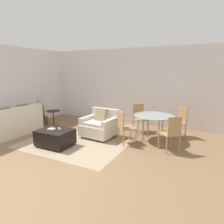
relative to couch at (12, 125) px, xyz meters
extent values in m
plane|color=brown|center=(2.43, -0.95, -0.31)|extent=(20.00, 20.00, 0.00)
cube|color=white|center=(2.43, 3.01, 1.07)|extent=(12.00, 0.06, 2.75)
cube|color=white|center=(-0.60, 0.55, 1.07)|extent=(0.06, 12.00, 2.75)
cube|color=gray|center=(2.20, 0.13, -0.31)|extent=(2.80, 1.89, 0.00)
cube|color=brown|center=(2.20, -0.44, -0.30)|extent=(2.75, 0.07, 0.00)
cube|color=brown|center=(2.20, -0.06, -0.30)|extent=(2.75, 0.07, 0.00)
cube|color=brown|center=(2.20, 0.32, -0.30)|extent=(2.75, 0.07, 0.00)
cube|color=brown|center=(2.20, 0.69, -0.30)|extent=(2.75, 0.07, 0.00)
cube|color=beige|center=(-0.05, 0.00, -0.09)|extent=(0.95, 1.74, 0.43)
cube|color=beige|center=(0.35, 0.00, 0.35)|extent=(0.14, 1.74, 0.46)
cube|color=beige|center=(-0.05, 0.81, 0.25)|extent=(0.87, 0.12, 0.26)
cube|color=#8E7F5B|center=(0.04, 0.39, 0.40)|extent=(0.19, 0.40, 0.41)
cube|color=#8E7F5B|center=(0.04, -0.31, 0.40)|extent=(0.19, 0.40, 0.41)
cube|color=beige|center=(2.53, 1.00, -0.08)|extent=(0.98, 0.91, 0.33)
cube|color=beige|center=(2.52, 0.97, 0.13)|extent=(0.73, 0.77, 0.10)
cube|color=beige|center=(2.55, 1.36, 0.29)|extent=(0.92, 0.19, 0.42)
cube|color=beige|center=(2.13, 1.03, 0.18)|extent=(0.18, 0.78, 0.20)
cube|color=beige|center=(2.92, 0.97, 0.18)|extent=(0.18, 0.78, 0.20)
cylinder|color=brown|center=(2.12, 0.69, -0.28)|extent=(0.05, 0.05, 0.06)
cylinder|color=brown|center=(2.88, 0.63, -0.28)|extent=(0.05, 0.05, 0.06)
cylinder|color=brown|center=(2.18, 1.37, -0.28)|extent=(0.05, 0.05, 0.06)
cylinder|color=brown|center=(2.93, 1.31, -0.28)|extent=(0.05, 0.05, 0.06)
cube|color=#8E7F5B|center=(2.53, 1.11, 0.35)|extent=(0.38, 0.24, 0.38)
cube|color=black|center=(1.87, -0.15, -0.07)|extent=(0.87, 0.68, 0.40)
cylinder|color=black|center=(1.48, -0.44, -0.29)|extent=(0.04, 0.04, 0.04)
cylinder|color=black|center=(2.25, -0.44, -0.29)|extent=(0.04, 0.04, 0.04)
cylinder|color=black|center=(1.48, 0.15, -0.29)|extent=(0.04, 0.04, 0.04)
cylinder|color=black|center=(2.25, 0.15, -0.29)|extent=(0.04, 0.04, 0.04)
cube|color=beige|center=(1.75, -0.14, 0.14)|extent=(0.18, 0.17, 0.02)
cube|color=#333338|center=(2.01, -0.07, 0.14)|extent=(0.09, 0.17, 0.01)
cube|color=#B7B7BC|center=(1.89, 0.00, 0.14)|extent=(0.15, 0.15, 0.01)
cylinder|color=brown|center=(-0.06, 1.26, -0.17)|extent=(0.44, 0.44, 0.28)
cylinder|color=black|center=(-0.06, 1.26, -0.04)|extent=(0.40, 0.40, 0.02)
cone|color=#286033|center=(0.02, 1.27, 0.35)|extent=(0.05, 0.10, 0.75)
cone|color=#286033|center=(0.00, 1.34, 0.26)|extent=(0.12, 0.10, 0.59)
cone|color=#286033|center=(-0.08, 1.30, 0.28)|extent=(0.13, 0.08, 0.62)
cone|color=#286033|center=(-0.09, 1.27, 0.34)|extent=(0.08, 0.10, 0.74)
cone|color=#286033|center=(-0.13, 1.21, 0.37)|extent=(0.07, 0.09, 0.80)
cone|color=#286033|center=(-0.08, 1.16, 0.36)|extent=(0.13, 0.07, 0.77)
cone|color=#286033|center=(-0.03, 1.22, 0.34)|extent=(0.09, 0.08, 0.75)
cylinder|color=black|center=(0.49, 1.29, 0.24)|extent=(0.48, 0.48, 0.02)
cylinder|color=black|center=(0.49, 1.29, -0.03)|extent=(0.04, 0.04, 0.53)
cylinder|color=black|center=(0.49, 1.29, -0.30)|extent=(0.26, 0.26, 0.02)
cylinder|color=#8C9E99|center=(4.04, 1.47, 0.41)|extent=(1.12, 1.12, 0.01)
cylinder|color=#99999E|center=(3.82, 1.25, 0.05)|extent=(0.04, 0.04, 0.71)
cylinder|color=#99999E|center=(4.26, 1.25, 0.05)|extent=(0.04, 0.04, 0.71)
cylinder|color=#99999E|center=(3.82, 1.69, 0.05)|extent=(0.04, 0.04, 0.71)
cylinder|color=#99999E|center=(4.26, 1.69, 0.05)|extent=(0.04, 0.04, 0.71)
cube|color=tan|center=(3.48, 0.91, 0.13)|extent=(0.59, 0.59, 0.03)
cube|color=tan|center=(3.34, 0.77, 0.37)|extent=(0.29, 0.29, 0.45)
cylinder|color=tan|center=(3.73, 0.91, -0.10)|extent=(0.03, 0.03, 0.42)
cylinder|color=tan|center=(3.48, 1.16, -0.10)|extent=(0.03, 0.03, 0.42)
cylinder|color=tan|center=(3.48, 0.65, -0.10)|extent=(0.03, 0.03, 0.42)
cylinder|color=tan|center=(3.22, 0.91, -0.10)|extent=(0.03, 0.03, 0.42)
cube|color=tan|center=(4.60, 0.91, 0.13)|extent=(0.59, 0.59, 0.03)
cube|color=tan|center=(4.74, 0.77, 0.37)|extent=(0.29, 0.29, 0.45)
cylinder|color=tan|center=(4.60, 1.16, -0.10)|extent=(0.03, 0.03, 0.42)
cylinder|color=tan|center=(4.35, 0.91, -0.10)|extent=(0.03, 0.03, 0.42)
cylinder|color=tan|center=(4.86, 0.91, -0.10)|extent=(0.03, 0.03, 0.42)
cylinder|color=tan|center=(4.60, 0.65, -0.10)|extent=(0.03, 0.03, 0.42)
cube|color=tan|center=(3.48, 2.03, 0.13)|extent=(0.59, 0.59, 0.03)
cube|color=tan|center=(3.34, 2.16, 0.37)|extent=(0.29, 0.29, 0.45)
cylinder|color=tan|center=(3.48, 1.77, -0.10)|extent=(0.03, 0.03, 0.42)
cylinder|color=tan|center=(3.73, 2.03, -0.10)|extent=(0.03, 0.03, 0.42)
cylinder|color=tan|center=(3.22, 2.03, -0.10)|extent=(0.03, 0.03, 0.42)
cylinder|color=tan|center=(3.48, 2.28, -0.10)|extent=(0.03, 0.03, 0.42)
cube|color=tan|center=(4.60, 2.03, 0.13)|extent=(0.59, 0.59, 0.03)
cube|color=tan|center=(4.74, 2.16, 0.37)|extent=(0.29, 0.29, 0.45)
cylinder|color=tan|center=(4.35, 2.03, -0.10)|extent=(0.03, 0.03, 0.42)
cylinder|color=tan|center=(4.60, 1.77, -0.10)|extent=(0.03, 0.03, 0.42)
cylinder|color=tan|center=(4.60, 2.28, -0.10)|extent=(0.03, 0.03, 0.42)
cylinder|color=tan|center=(4.86, 2.03, -0.10)|extent=(0.03, 0.03, 0.42)
camera|label=1|loc=(5.45, -3.94, 1.66)|focal=32.00mm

